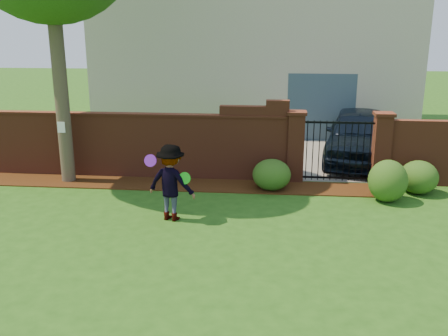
# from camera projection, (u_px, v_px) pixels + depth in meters

# --- Properties ---
(ground) EXTENTS (80.00, 80.00, 0.01)m
(ground) POSITION_uv_depth(u_px,v_px,m) (178.00, 238.00, 9.65)
(ground) COLOR #224F13
(ground) RESTS_ON ground
(mulch_bed) EXTENTS (11.10, 1.08, 0.03)m
(mulch_bed) POSITION_uv_depth(u_px,v_px,m) (166.00, 184.00, 12.92)
(mulch_bed) COLOR #311909
(mulch_bed) RESTS_ON ground
(brick_wall) EXTENTS (8.70, 0.31, 2.16)m
(brick_wall) POSITION_uv_depth(u_px,v_px,m) (132.00, 144.00, 13.41)
(brick_wall) COLOR maroon
(brick_wall) RESTS_ON ground
(pillar_left) EXTENTS (0.50, 0.50, 1.88)m
(pillar_left) POSITION_uv_depth(u_px,v_px,m) (296.00, 146.00, 12.99)
(pillar_left) COLOR maroon
(pillar_left) RESTS_ON ground
(pillar_right) EXTENTS (0.50, 0.50, 1.88)m
(pillar_right) POSITION_uv_depth(u_px,v_px,m) (381.00, 148.00, 12.78)
(pillar_right) COLOR maroon
(pillar_right) RESTS_ON ground
(iron_gate) EXTENTS (1.78, 0.03, 1.60)m
(iron_gate) POSITION_uv_depth(u_px,v_px,m) (338.00, 151.00, 12.91)
(iron_gate) COLOR black
(iron_gate) RESTS_ON ground
(driveway) EXTENTS (3.20, 8.00, 0.01)m
(driveway) POSITION_uv_depth(u_px,v_px,m) (322.00, 147.00, 16.98)
(driveway) COLOR gray
(driveway) RESTS_ON ground
(house) EXTENTS (12.40, 6.40, 6.30)m
(house) POSITION_uv_depth(u_px,v_px,m) (255.00, 48.00, 20.17)
(house) COLOR beige
(house) RESTS_ON ground
(car) EXTENTS (2.73, 4.98, 1.61)m
(car) POSITION_uv_depth(u_px,v_px,m) (359.00, 137.00, 14.79)
(car) COLOR black
(car) RESTS_ON ground
(paper_notice) EXTENTS (0.20, 0.01, 0.28)m
(paper_notice) POSITION_uv_depth(u_px,v_px,m) (61.00, 127.00, 12.64)
(paper_notice) COLOR white
(paper_notice) RESTS_ON tree
(shrub_left) EXTENTS (0.96, 0.96, 0.79)m
(shrub_left) POSITION_uv_depth(u_px,v_px,m) (272.00, 175.00, 12.43)
(shrub_left) COLOR #1C4916
(shrub_left) RESTS_ON ground
(shrub_middle) EXTENTS (0.91, 0.91, 1.00)m
(shrub_middle) POSITION_uv_depth(u_px,v_px,m) (388.00, 181.00, 11.57)
(shrub_middle) COLOR #1C4916
(shrub_middle) RESTS_ON ground
(shrub_right) EXTENTS (0.93, 0.93, 0.83)m
(shrub_right) POSITION_uv_depth(u_px,v_px,m) (419.00, 177.00, 12.16)
(shrub_right) COLOR #1C4916
(shrub_right) RESTS_ON ground
(man) EXTENTS (1.19, 0.88, 1.64)m
(man) POSITION_uv_depth(u_px,v_px,m) (170.00, 183.00, 10.36)
(man) COLOR gray
(man) RESTS_ON ground
(frisbee_purple) EXTENTS (0.26, 0.08, 0.26)m
(frisbee_purple) POSITION_uv_depth(u_px,v_px,m) (150.00, 161.00, 10.18)
(frisbee_purple) COLOR purple
(frisbee_purple) RESTS_ON man
(frisbee_green) EXTENTS (0.26, 0.12, 0.25)m
(frisbee_green) POSITION_uv_depth(u_px,v_px,m) (185.00, 178.00, 10.15)
(frisbee_green) COLOR green
(frisbee_green) RESTS_ON man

